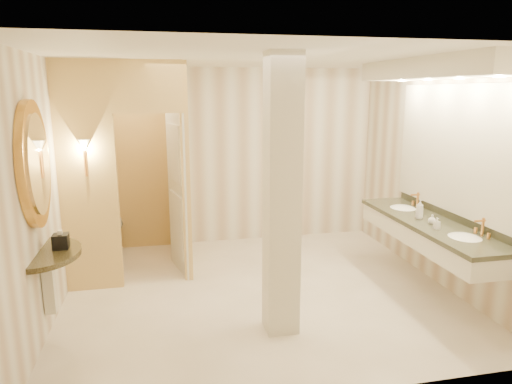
% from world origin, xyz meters
% --- Properties ---
extents(floor, '(4.50, 4.50, 0.00)m').
position_xyz_m(floor, '(0.00, 0.00, 0.00)').
color(floor, white).
rests_on(floor, ground).
extents(ceiling, '(4.50, 4.50, 0.00)m').
position_xyz_m(ceiling, '(0.00, 0.00, 2.70)').
color(ceiling, silver).
rests_on(ceiling, wall_back).
extents(wall_back, '(4.50, 0.02, 2.70)m').
position_xyz_m(wall_back, '(0.00, 2.00, 1.35)').
color(wall_back, silver).
rests_on(wall_back, floor).
extents(wall_front, '(4.50, 0.02, 2.70)m').
position_xyz_m(wall_front, '(0.00, -2.00, 1.35)').
color(wall_front, silver).
rests_on(wall_front, floor).
extents(wall_left, '(0.02, 4.00, 2.70)m').
position_xyz_m(wall_left, '(-2.25, 0.00, 1.35)').
color(wall_left, silver).
rests_on(wall_left, floor).
extents(wall_right, '(0.02, 4.00, 2.70)m').
position_xyz_m(wall_right, '(2.25, 0.00, 1.35)').
color(wall_right, silver).
rests_on(wall_right, floor).
extents(toilet_closet, '(1.50, 1.55, 2.70)m').
position_xyz_m(toilet_closet, '(-1.11, 0.97, 1.39)').
color(toilet_closet, '#F5D480').
rests_on(toilet_closet, floor).
extents(wall_sconce, '(0.14, 0.14, 0.42)m').
position_xyz_m(wall_sconce, '(-1.93, 0.43, 1.73)').
color(wall_sconce, '#CF8A42').
rests_on(wall_sconce, toilet_closet).
extents(vanity, '(0.75, 2.49, 2.09)m').
position_xyz_m(vanity, '(1.98, -0.40, 1.63)').
color(vanity, beige).
rests_on(vanity, floor).
extents(console_shelf, '(0.89, 0.89, 1.90)m').
position_xyz_m(console_shelf, '(-2.21, -0.59, 1.34)').
color(console_shelf, black).
rests_on(console_shelf, floor).
extents(pillar, '(0.31, 0.31, 2.70)m').
position_xyz_m(pillar, '(0.02, -0.90, 1.35)').
color(pillar, beige).
rests_on(pillar, floor).
extents(tissue_box, '(0.15, 0.15, 0.14)m').
position_xyz_m(tissue_box, '(-2.06, -0.53, 0.95)').
color(tissue_box, black).
rests_on(tissue_box, console_shelf).
extents(toilet, '(0.67, 0.91, 0.83)m').
position_xyz_m(toilet, '(-1.94, 1.71, 0.41)').
color(toilet, white).
rests_on(toilet, floor).
extents(soap_bottle_a, '(0.06, 0.06, 0.12)m').
position_xyz_m(soap_bottle_a, '(1.84, -0.69, 0.94)').
color(soap_bottle_a, beige).
rests_on(soap_bottle_a, vanity).
extents(soap_bottle_b, '(0.09, 0.09, 0.11)m').
position_xyz_m(soap_bottle_b, '(1.89, -0.52, 0.93)').
color(soap_bottle_b, silver).
rests_on(soap_bottle_b, vanity).
extents(soap_bottle_c, '(0.12, 0.12, 0.23)m').
position_xyz_m(soap_bottle_c, '(1.87, -0.29, 0.99)').
color(soap_bottle_c, '#C6B28C').
rests_on(soap_bottle_c, vanity).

